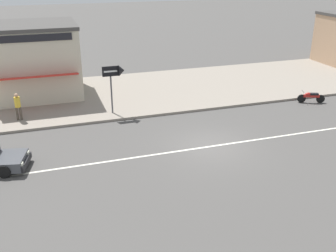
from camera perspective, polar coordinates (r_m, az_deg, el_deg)
name	(u,v)px	position (r m, az deg, el deg)	size (l,w,h in m)	color
ground_plane	(211,146)	(20.63, 6.21, -2.97)	(160.00, 160.00, 0.00)	#4C4947
lane_centre_stripe	(211,146)	(20.63, 6.21, -2.96)	(50.40, 0.14, 0.01)	silver
kerb_strip	(156,90)	(29.38, -1.74, 5.22)	(68.00, 10.00, 0.15)	gray
motorcycle_1	(311,97)	(28.52, 20.04, 4.01)	(1.73, 0.87, 0.80)	black
arrow_signboard	(119,73)	(24.20, -7.18, 7.62)	(1.36, 0.68, 3.01)	#4C4C51
pedestrian_mid_kerb	(18,105)	(24.84, -20.99, 2.92)	(0.34, 0.34, 1.66)	#4C4238
shopfront_corner_warung	(33,60)	(29.18, -18.97, 9.09)	(6.13, 6.27, 4.95)	beige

